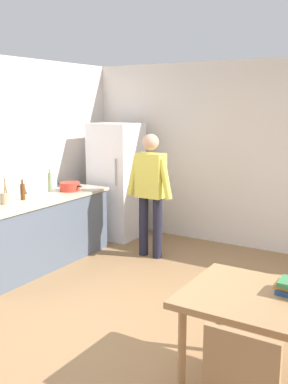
{
  "coord_description": "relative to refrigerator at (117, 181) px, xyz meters",
  "views": [
    {
      "loc": [
        2.09,
        -3.26,
        2.09
      ],
      "look_at": [
        -0.54,
        1.01,
        1.1
      ],
      "focal_mm": 41.72,
      "sensor_mm": 36.0,
      "label": 1
    }
  ],
  "objects": [
    {
      "name": "bottle_beer_brown",
      "position": [
        -0.2,
        -1.76,
        0.11
      ],
      "size": [
        0.06,
        0.06,
        0.26
      ],
      "color": "#5B3314",
      "rests_on": "kitchen_counter"
    },
    {
      "name": "ground_plane",
      "position": [
        1.9,
        -2.4,
        -0.9
      ],
      "size": [
        14.0,
        14.0,
        0.0
      ],
      "primitive_type": "plane",
      "color": "#936D47"
    },
    {
      "name": "kitchen_counter",
      "position": [
        -0.1,
        -1.6,
        -0.45
      ],
      "size": [
        0.64,
        2.2,
        0.9
      ],
      "color": "#4C5666",
      "rests_on": "ground_plane"
    },
    {
      "name": "utensil_jar",
      "position": [
        -0.19,
        -2.07,
        0.08
      ],
      "size": [
        0.11,
        0.11,
        0.32
      ],
      "color": "tan",
      "rests_on": "kitchen_counter"
    },
    {
      "name": "person",
      "position": [
        0.95,
        -0.55,
        0.08
      ],
      "size": [
        0.7,
        0.22,
        1.7
      ],
      "color": "#1E1E2D",
      "rests_on": "ground_plane"
    },
    {
      "name": "dining_table",
      "position": [
        3.3,
        -2.7,
        -0.23
      ],
      "size": [
        1.4,
        0.9,
        0.75
      ],
      "color": "#9E754C",
      "rests_on": "ground_plane"
    },
    {
      "name": "cooking_pot",
      "position": [
        -0.08,
        -1.01,
        0.06
      ],
      "size": [
        0.4,
        0.28,
        0.12
      ],
      "color": "red",
      "rests_on": "kitchen_counter"
    },
    {
      "name": "refrigerator",
      "position": [
        0.0,
        0.0,
        0.0
      ],
      "size": [
        0.7,
        0.67,
        1.8
      ],
      "color": "white",
      "rests_on": "ground_plane"
    },
    {
      "name": "wall_back",
      "position": [
        1.9,
        0.6,
        0.45
      ],
      "size": [
        6.4,
        0.12,
        2.7
      ],
      "primitive_type": "cube",
      "color": "silver",
      "rests_on": "ground_plane"
    },
    {
      "name": "bottle_vinegar_tall",
      "position": [
        -0.28,
        -1.19,
        0.14
      ],
      "size": [
        0.06,
        0.06,
        0.32
      ],
      "color": "gray",
      "rests_on": "kitchen_counter"
    }
  ]
}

